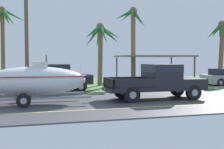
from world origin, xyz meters
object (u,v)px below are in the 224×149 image
at_px(palm_tree_near_left, 3,26).
at_px(palm_tree_far_left, 133,29).
at_px(parked_pickup_background, 55,76).
at_px(palm_tree_near_right, 101,38).
at_px(pickup_truck_towing, 161,80).
at_px(utility_pole, 26,29).
at_px(palm_tree_mid, 221,38).
at_px(boat_on_trailer, 34,81).
at_px(carport_awning, 154,57).

bearing_deg(palm_tree_near_left, palm_tree_far_left, -2.60).
relative_size(parked_pickup_background, palm_tree_near_right, 1.12).
height_order(palm_tree_near_right, palm_tree_far_left, palm_tree_far_left).
distance_m(pickup_truck_towing, utility_pole, 8.81).
bearing_deg(palm_tree_mid, palm_tree_near_right, -175.76).
distance_m(parked_pickup_background, palm_tree_far_left, 9.68).
bearing_deg(palm_tree_near_left, palm_tree_near_right, -20.98).
height_order(parked_pickup_background, palm_tree_near_right, palm_tree_near_right).
height_order(boat_on_trailer, palm_tree_near_left, palm_tree_near_left).
relative_size(pickup_truck_towing, carport_awning, 0.86).
xyz_separation_m(carport_awning, utility_pole, (-11.32, -6.14, 1.65)).
distance_m(boat_on_trailer, palm_tree_mid, 19.20).
xyz_separation_m(parked_pickup_background, palm_tree_near_right, (3.78, 2.74, 2.76)).
distance_m(palm_tree_far_left, utility_pole, 10.79).
bearing_deg(boat_on_trailer, palm_tree_near_left, 101.42).
relative_size(boat_on_trailer, palm_tree_far_left, 0.92).
xyz_separation_m(palm_tree_far_left, utility_pole, (-9.09, -5.76, -0.81)).
height_order(boat_on_trailer, carport_awning, carport_awning).
bearing_deg(palm_tree_near_left, parked_pickup_background, -57.05).
relative_size(boat_on_trailer, utility_pole, 0.81).
distance_m(parked_pickup_background, carport_awning, 11.07).
bearing_deg(pickup_truck_towing, palm_tree_near_right, 100.24).
height_order(pickup_truck_towing, palm_tree_far_left, palm_tree_far_left).
distance_m(parked_pickup_background, palm_tree_mid, 16.10).
relative_size(palm_tree_mid, palm_tree_far_left, 0.84).
bearing_deg(palm_tree_near_left, pickup_truck_towing, -50.53).
relative_size(parked_pickup_background, palm_tree_near_left, 0.89).
distance_m(boat_on_trailer, utility_pole, 5.32).
bearing_deg(palm_tree_near_right, carport_awning, 25.40).
xyz_separation_m(boat_on_trailer, utility_pole, (-0.34, 4.46, 2.89)).
bearing_deg(palm_tree_mid, palm_tree_far_left, 169.62).
bearing_deg(utility_pole, pickup_truck_towing, -32.52).
relative_size(pickup_truck_towing, palm_tree_near_right, 1.09).
bearing_deg(parked_pickup_background, palm_tree_near_right, 35.97).
bearing_deg(carport_awning, palm_tree_far_left, -170.14).
bearing_deg(palm_tree_near_right, utility_pole, -148.48).
bearing_deg(carport_awning, pickup_truck_towing, -112.19).
distance_m(pickup_truck_towing, palm_tree_far_left, 11.09).
bearing_deg(utility_pole, carport_awning, 28.50).
bearing_deg(parked_pickup_background, pickup_truck_towing, -44.59).
bearing_deg(palm_tree_far_left, parked_pickup_background, -145.14).
xyz_separation_m(pickup_truck_towing, palm_tree_far_left, (2.10, 10.22, 3.78)).
height_order(parked_pickup_background, utility_pole, utility_pole).
distance_m(carport_awning, palm_tree_near_right, 6.51).
bearing_deg(palm_tree_mid, boat_on_trailer, -152.59).
relative_size(boat_on_trailer, parked_pickup_background, 1.11).
distance_m(carport_awning, palm_tree_far_left, 3.34).
height_order(pickup_truck_towing, palm_tree_near_left, palm_tree_near_left).
relative_size(palm_tree_near_right, palm_tree_far_left, 0.74).
xyz_separation_m(parked_pickup_background, utility_pole, (-1.79, -0.67, 3.00)).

